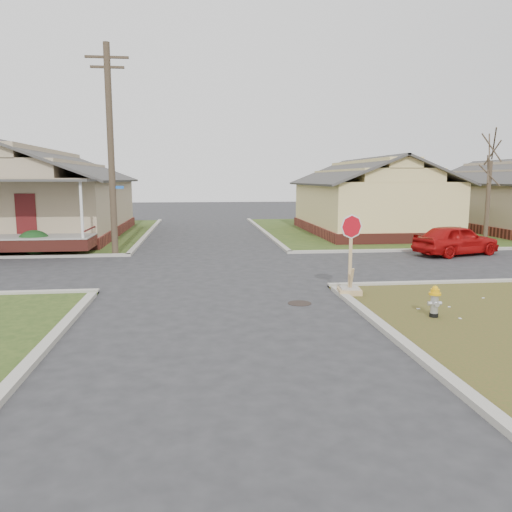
{
  "coord_description": "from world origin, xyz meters",
  "views": [
    {
      "loc": [
        -0.5,
        -13.53,
        3.37
      ],
      "look_at": [
        1.17,
        1.0,
        1.1
      ],
      "focal_mm": 35.0,
      "sensor_mm": 36.0,
      "label": 1
    }
  ],
  "objects": [
    {
      "name": "fire_hydrant",
      "position": [
        5.13,
        -2.36,
        0.48
      ],
      "size": [
        0.29,
        0.29,
        0.77
      ],
      "rotation": [
        0.0,
        0.0,
        -0.08
      ],
      "color": "black",
      "rests_on": "ground"
    },
    {
      "name": "utility_pole",
      "position": [
        -4.2,
        8.9,
        4.66
      ],
      "size": [
        1.8,
        0.28,
        9.0
      ],
      "color": "#3E3124",
      "rests_on": "ground"
    },
    {
      "name": "tree_mid_right",
      "position": [
        14.0,
        10.2,
        2.15
      ],
      "size": [
        0.22,
        0.22,
        4.2
      ],
      "primitive_type": "cylinder",
      "color": "#3E3124",
      "rests_on": "verge_far_right"
    },
    {
      "name": "hedge_right",
      "position": [
        -7.73,
        9.24,
        0.6
      ],
      "size": [
        1.43,
        1.17,
        1.09
      ],
      "primitive_type": "ellipsoid",
      "color": "#163D17",
      "rests_on": "verge_far_left"
    },
    {
      "name": "ground",
      "position": [
        0.0,
        0.0,
        0.0
      ],
      "size": [
        120.0,
        120.0,
        0.0
      ],
      "primitive_type": "plane",
      "color": "#29292B",
      "rests_on": "ground"
    },
    {
      "name": "red_sedan",
      "position": [
        10.86,
        7.31,
        0.68
      ],
      "size": [
        4.3,
        2.73,
        1.36
      ],
      "primitive_type": "imported",
      "rotation": [
        0.0,
        0.0,
        1.87
      ],
      "color": "#A90C0C",
      "rests_on": "ground"
    },
    {
      "name": "stop_sign",
      "position": [
        3.83,
        0.26,
        0.55
      ],
      "size": [
        0.66,
        0.64,
        2.33
      ],
      "rotation": [
        0.0,
        0.0,
        -0.13
      ],
      "color": "tan",
      "rests_on": "ground"
    },
    {
      "name": "curbs",
      "position": [
        0.0,
        5.0,
        0.0
      ],
      "size": [
        80.0,
        40.0,
        0.12
      ],
      "primitive_type": null,
      "color": "#AAA69A",
      "rests_on": "ground"
    },
    {
      "name": "manhole",
      "position": [
        2.2,
        -0.5,
        0.01
      ],
      "size": [
        0.64,
        0.64,
        0.01
      ],
      "primitive_type": "cylinder",
      "color": "black",
      "rests_on": "ground"
    },
    {
      "name": "corner_house",
      "position": [
        -10.0,
        16.68,
        2.28
      ],
      "size": [
        10.1,
        15.5,
        5.3
      ],
      "color": "maroon",
      "rests_on": "ground"
    },
    {
      "name": "side_house_yellow",
      "position": [
        10.0,
        16.5,
        2.19
      ],
      "size": [
        7.6,
        11.6,
        4.7
      ],
      "color": "maroon",
      "rests_on": "ground"
    }
  ]
}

